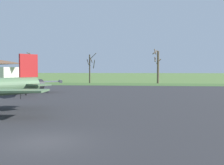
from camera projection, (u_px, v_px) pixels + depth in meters
name	position (u px, v px, depth m)	size (l,w,h in m)	color
ground_plane	(45.00, 143.00, 13.88)	(600.00, 600.00, 0.00)	#4C6B33
asphalt_apron	(101.00, 101.00, 32.33)	(107.32, 61.95, 0.05)	#28282B
grass_verge_strip	(123.00, 84.00, 69.03)	(167.32, 12.00, 0.06)	#3C5C2A
jet_fighter_front_left	(26.00, 82.00, 41.23)	(10.98, 13.62, 4.28)	#565B60
info_placard_front_left	(21.00, 94.00, 33.98)	(0.59, 0.29, 1.07)	black
bare_tree_far_left	(30.00, 66.00, 74.51)	(2.60, 2.65, 8.43)	brown
bare_tree_left_of_center	(90.00, 67.00, 75.19)	(2.75, 2.75, 8.33)	#42382D
bare_tree_center	(158.00, 65.00, 73.82)	(2.44, 2.64, 9.42)	brown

